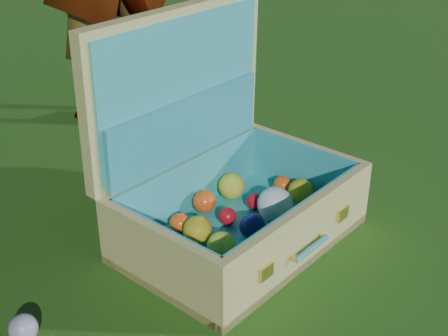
% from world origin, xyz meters
% --- Properties ---
extents(ground, '(60.00, 60.00, 0.00)m').
position_xyz_m(ground, '(0.00, 0.00, 0.00)').
color(ground, '#215114').
rests_on(ground, ground).
extents(stray_ball, '(0.07, 0.07, 0.07)m').
position_xyz_m(stray_ball, '(-0.48, -0.10, 0.03)').
color(stray_ball, '#4672B6').
rests_on(stray_ball, ground).
extents(suitcase, '(0.75, 0.63, 0.62)m').
position_xyz_m(suitcase, '(0.13, 0.03, 0.18)').
color(suitcase, '#CFC46F').
rests_on(suitcase, ground).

